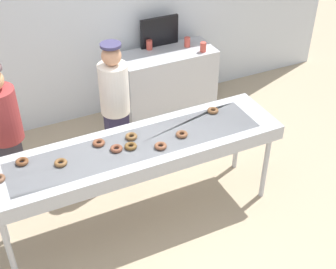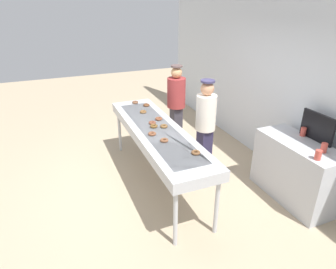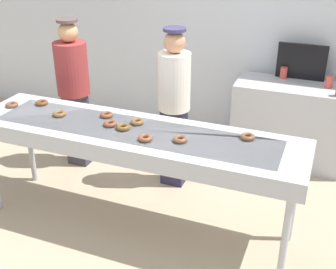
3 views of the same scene
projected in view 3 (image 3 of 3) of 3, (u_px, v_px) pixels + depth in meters
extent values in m
plane|color=tan|center=(137.00, 223.00, 4.08)|extent=(16.00, 16.00, 0.00)
cube|color=silver|center=(210.00, 8.00, 5.22)|extent=(8.00, 0.12, 3.21)
cube|color=#B7BABF|center=(133.00, 138.00, 3.69)|extent=(2.91, 0.73, 0.15)
cube|color=slate|center=(133.00, 134.00, 3.67)|extent=(2.48, 0.51, 0.08)
cylinder|color=#B7BABF|center=(284.00, 242.00, 3.22)|extent=(0.06, 0.06, 0.82)
cylinder|color=#B7BABF|center=(30.00, 147.00, 4.58)|extent=(0.06, 0.06, 0.82)
cylinder|color=#B7BABF|center=(294.00, 201.00, 3.69)|extent=(0.06, 0.06, 0.82)
torus|color=brown|center=(12.00, 105.00, 4.10)|extent=(0.16, 0.16, 0.04)
torus|color=brown|center=(180.00, 139.00, 3.45)|extent=(0.14, 0.14, 0.04)
torus|color=brown|center=(123.00, 127.00, 3.65)|extent=(0.14, 0.14, 0.04)
torus|color=brown|center=(42.00, 103.00, 4.14)|extent=(0.15, 0.15, 0.04)
torus|color=brown|center=(137.00, 122.00, 3.75)|extent=(0.16, 0.16, 0.04)
torus|color=brown|center=(248.00, 137.00, 3.49)|extent=(0.17, 0.17, 0.04)
torus|color=brown|center=(145.00, 138.00, 3.47)|extent=(0.15, 0.15, 0.04)
torus|color=brown|center=(59.00, 114.00, 3.90)|extent=(0.16, 0.16, 0.04)
torus|color=brown|center=(110.00, 124.00, 3.71)|extent=(0.16, 0.16, 0.04)
torus|color=brown|center=(107.00, 115.00, 3.88)|extent=(0.14, 0.14, 0.04)
cube|color=#292542|center=(174.00, 147.00, 4.54)|extent=(0.24, 0.18, 0.86)
cylinder|color=silver|center=(174.00, 82.00, 4.23)|extent=(0.32, 0.32, 0.57)
sphere|color=tan|center=(174.00, 42.00, 4.05)|extent=(0.21, 0.21, 0.21)
cylinder|color=#373357|center=(175.00, 29.00, 4.00)|extent=(0.22, 0.22, 0.03)
cube|color=#36333D|center=(78.00, 129.00, 4.93)|extent=(0.24, 0.18, 0.86)
cylinder|color=#993333|center=(72.00, 69.00, 4.62)|extent=(0.35, 0.35, 0.57)
sphere|color=tan|center=(68.00, 32.00, 4.44)|extent=(0.21, 0.21, 0.21)
cylinder|color=brown|center=(67.00, 20.00, 4.39)|extent=(0.22, 0.22, 0.03)
cube|color=#B7BABF|center=(291.00, 124.00, 4.97)|extent=(1.30, 0.57, 0.93)
cylinder|color=#CC4C3F|center=(329.00, 82.00, 4.66)|extent=(0.08, 0.08, 0.13)
cylinder|color=#CC4C3F|center=(284.00, 73.00, 4.94)|extent=(0.08, 0.08, 0.13)
cube|color=black|center=(302.00, 62.00, 4.87)|extent=(0.54, 0.04, 0.40)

